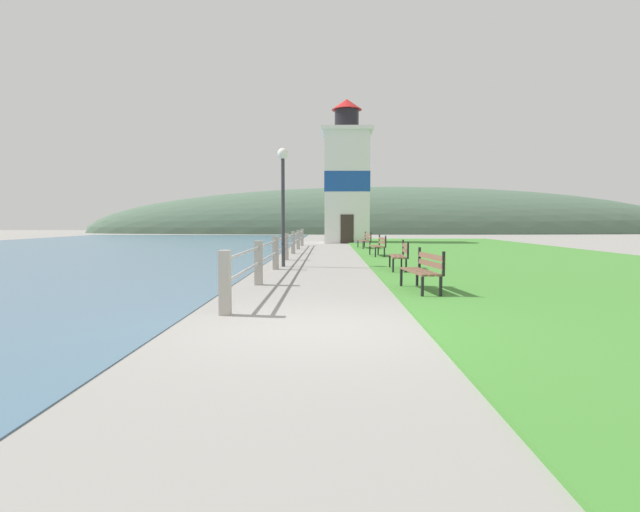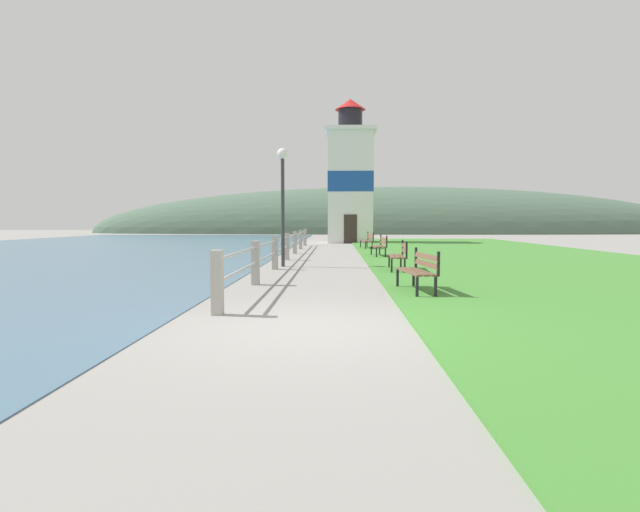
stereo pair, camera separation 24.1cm
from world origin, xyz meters
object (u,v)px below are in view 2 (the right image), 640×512
park_bench_near (420,268)px  lighthouse (350,180)px  park_bench_far (380,245)px  lamp_post (283,185)px  park_bench_midway (400,254)px  park_bench_by_lighthouse (368,239)px

park_bench_near → lighthouse: (-0.76, 25.47, 3.94)m
park_bench_far → lamp_post: (-3.68, -4.51, 2.20)m
park_bench_midway → lamp_post: (-3.72, 1.64, 2.20)m
park_bench_far → park_bench_by_lighthouse: 6.24m
park_bench_midway → lighthouse: bearing=-84.0°
park_bench_midway → park_bench_by_lighthouse: bearing=-85.7°
park_bench_far → park_bench_midway: bearing=86.6°
park_bench_near → lighthouse: 25.78m
park_bench_far → lighthouse: size_ratio=0.16×
park_bench_midway → lighthouse: size_ratio=0.17×
park_bench_near → lamp_post: size_ratio=0.42×
park_bench_midway → park_bench_far: 6.14m
park_bench_near → park_bench_by_lighthouse: (0.00, 16.98, 0.00)m
park_bench_midway → lighthouse: (-0.92, 20.87, 3.93)m
park_bench_near → park_bench_far: (0.13, 10.74, -0.00)m
park_bench_far → park_bench_near: bearing=85.5°
lighthouse → lamp_post: size_ratio=2.57×
park_bench_midway → park_bench_by_lighthouse: (-0.16, 12.39, 0.00)m
park_bench_near → lamp_post: bearing=-67.3°
park_bench_near → lamp_post: (-3.55, 6.23, 2.20)m
lighthouse → park_bench_far: bearing=-86.6°
park_bench_by_lighthouse → lamp_post: (-3.55, -10.75, 2.20)m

